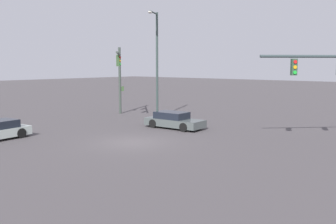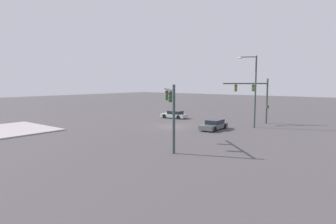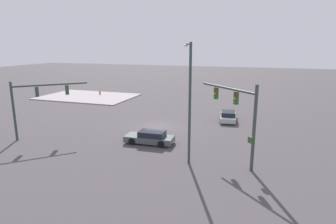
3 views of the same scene
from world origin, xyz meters
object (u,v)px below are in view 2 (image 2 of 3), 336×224
(sedan_car_approaching, at_px, (174,115))
(traffic_signal_opposite_side, at_px, (256,94))
(sedan_car_waiting_far, at_px, (214,125))
(streetlamp_curved_arm, at_px, (254,87))
(traffic_signal_near_corner, at_px, (171,103))

(sedan_car_approaching, bearing_deg, traffic_signal_opposite_side, -176.34)
(sedan_car_waiting_far, bearing_deg, sedan_car_approaching, -121.50)
(streetlamp_curved_arm, bearing_deg, traffic_signal_near_corner, 60.16)
(traffic_signal_near_corner, bearing_deg, sedan_car_approaching, -8.82)
(traffic_signal_opposite_side, bearing_deg, traffic_signal_near_corner, 43.75)
(streetlamp_curved_arm, height_order, sedan_car_approaching, streetlamp_curved_arm)
(streetlamp_curved_arm, distance_m, sedan_car_approaching, 14.54)
(sedan_car_approaching, height_order, sedan_car_waiting_far, same)
(streetlamp_curved_arm, height_order, sedan_car_waiting_far, streetlamp_curved_arm)
(traffic_signal_near_corner, bearing_deg, traffic_signal_opposite_side, -45.84)
(streetlamp_curved_arm, xyz_separation_m, sedan_car_waiting_far, (4.49, -3.11, -4.66))
(traffic_signal_opposite_side, height_order, sedan_car_waiting_far, traffic_signal_opposite_side)
(traffic_signal_opposite_side, bearing_deg, sedan_car_approaching, -35.41)
(traffic_signal_opposite_side, height_order, streetlamp_curved_arm, streetlamp_curved_arm)
(traffic_signal_opposite_side, xyz_separation_m, sedan_car_approaching, (2.28, -12.68, -3.64))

